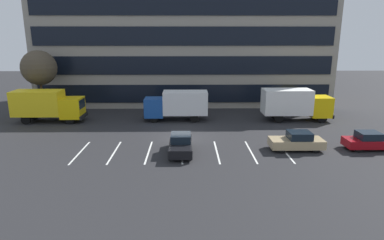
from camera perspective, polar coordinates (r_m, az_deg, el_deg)
The scene contains 10 objects.
ground_plane at distance 30.65m, azimuth -1.52°, elevation -3.11°, with size 120.00×120.00×0.00m, color #262628.
office_building at distance 47.22m, azimuth -1.34°, elevation 11.96°, with size 39.05×10.65×14.40m.
lot_markings at distance 27.01m, azimuth -1.61°, elevation -5.57°, with size 16.94×5.40×0.01m.
box_truck_blue at distance 36.58m, azimuth -2.57°, elevation 2.77°, with size 7.10×2.35×3.29m.
box_truck_yellow at distance 38.19m, azimuth 17.46°, elevation 2.82°, with size 7.61×2.52×3.53m.
box_truck_yellow_all at distance 39.20m, azimuth -23.87°, elevation 2.49°, with size 7.51×2.49×3.48m.
sedan_black at distance 26.55m, azimuth -1.96°, elevation -4.25°, with size 1.82×4.35×1.56m.
sedan_tan at distance 28.63m, azimuth 17.76°, elevation -3.55°, with size 4.37×1.83×1.56m.
sedan_maroon at distance 31.20m, azimuth 28.49°, elevation -3.24°, with size 4.19×1.76×1.50m.
bare_tree at distance 42.87m, azimuth -25.03°, elevation 8.21°, with size 4.07×4.07×7.63m.
Camera 1 is at (0.38, -29.22, 9.25)m, focal length 30.71 mm.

